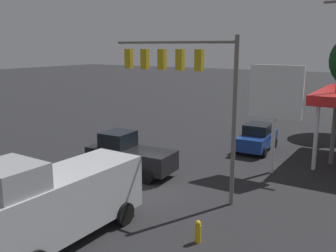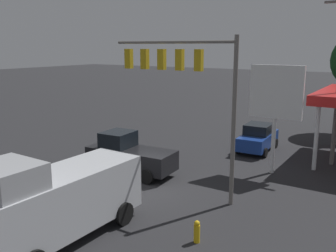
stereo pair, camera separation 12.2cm
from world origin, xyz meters
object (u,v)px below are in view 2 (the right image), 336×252
(delivery_truck, at_px, (57,199))
(pickup_parked, at_px, (129,155))
(price_sign, at_px, (276,96))
(fire_hydrant, at_px, (197,232))
(traffic_signal_assembly, at_px, (182,74))
(sedan_waiting, at_px, (258,138))

(delivery_truck, distance_m, pickup_parked, 8.05)
(price_sign, xyz_separation_m, fire_hydrant, (-0.13, 9.39, -4.09))
(traffic_signal_assembly, height_order, pickup_parked, traffic_signal_assembly)
(price_sign, distance_m, pickup_parked, 9.02)
(sedan_waiting, xyz_separation_m, pickup_parked, (4.64, 8.73, 0.16))
(delivery_truck, height_order, pickup_parked, delivery_truck)
(traffic_signal_assembly, xyz_separation_m, fire_hydrant, (-3.05, 3.97, -5.52))
(sedan_waiting, distance_m, delivery_truck, 16.42)
(sedan_waiting, height_order, fire_hydrant, sedan_waiting)
(price_sign, height_order, delivery_truck, price_sign)
(traffic_signal_assembly, bearing_deg, sedan_waiting, -93.47)
(traffic_signal_assembly, height_order, fire_hydrant, traffic_signal_assembly)
(price_sign, distance_m, sedan_waiting, 5.96)
(price_sign, height_order, pickup_parked, price_sign)
(traffic_signal_assembly, relative_size, price_sign, 1.24)
(price_sign, relative_size, pickup_parked, 1.18)
(traffic_signal_assembly, xyz_separation_m, delivery_truck, (1.38, 6.72, -4.26))
(sedan_waiting, relative_size, fire_hydrant, 5.11)
(sedan_waiting, bearing_deg, price_sign, 26.23)
(traffic_signal_assembly, distance_m, sedan_waiting, 10.82)
(traffic_signal_assembly, distance_m, price_sign, 6.32)
(sedan_waiting, xyz_separation_m, fire_hydrant, (-2.47, 13.54, -0.51))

